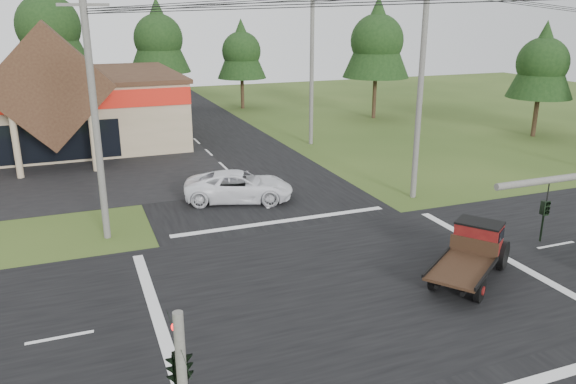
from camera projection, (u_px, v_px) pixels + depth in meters
name	position (u px, v px, depth m)	size (l,w,h in m)	color
ground	(349.00, 284.00, 20.79)	(120.00, 120.00, 0.00)	#304619
road_ns	(349.00, 284.00, 20.78)	(12.00, 120.00, 0.02)	black
road_ew	(349.00, 284.00, 20.78)	(120.00, 12.00, 0.02)	black
traffic_signal_corner	(179.00, 349.00, 10.62)	(0.53, 2.48, 4.40)	#595651
utility_pole_nw	(95.00, 118.00, 23.49)	(2.00, 0.30, 10.50)	#595651
utility_pole_ne	(420.00, 88.00, 28.85)	(2.00, 0.30, 11.50)	#595651
utility_pole_n	(312.00, 68.00, 41.33)	(2.00, 0.30, 11.20)	#595651
tree_row_c	(48.00, 23.00, 51.08)	(7.28, 7.28, 13.13)	#332316
tree_row_d	(158.00, 36.00, 55.82)	(6.16, 6.16, 11.11)	#332316
tree_row_e	(241.00, 49.00, 57.22)	(5.04, 5.04, 9.09)	#332316
tree_side_ne	(377.00, 38.00, 51.38)	(6.16, 6.16, 11.11)	#332316
tree_side_e_near	(543.00, 60.00, 43.90)	(5.04, 5.04, 9.09)	#332316
antique_flatbed_truck	(470.00, 255.00, 20.79)	(1.88, 4.94, 2.06)	#4E0B0D
white_pickup	(239.00, 186.00, 29.83)	(2.63, 5.70, 1.59)	white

